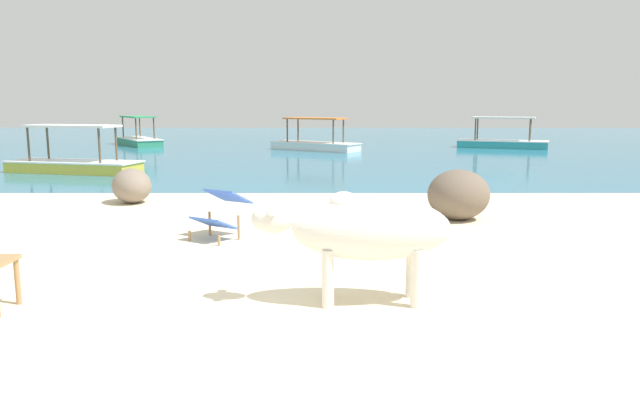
% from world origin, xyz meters
% --- Properties ---
extents(sand_beach, '(18.00, 14.00, 0.04)m').
position_xyz_m(sand_beach, '(0.00, 0.00, 0.02)').
color(sand_beach, beige).
rests_on(sand_beach, ground).
extents(water_surface, '(60.00, 36.00, 0.03)m').
position_xyz_m(water_surface, '(0.00, 22.00, 0.00)').
color(water_surface, teal).
rests_on(water_surface, ground).
extents(cow, '(1.85, 0.56, 1.05)m').
position_xyz_m(cow, '(0.63, 0.16, 0.73)').
color(cow, silver).
rests_on(cow, sand_beach).
extents(deck_chair_near, '(0.85, 0.93, 0.68)m').
position_xyz_m(deck_chair_near, '(-1.15, 2.84, 0.42)').
color(deck_chair_near, '#A37A4C').
rests_on(deck_chair_near, sand_beach).
extents(shore_rock_large, '(1.01, 1.10, 0.65)m').
position_xyz_m(shore_rock_large, '(-3.31, 5.80, 0.36)').
color(shore_rock_large, gray).
rests_on(shore_rock_large, sand_beach).
extents(shore_rock_medium, '(1.34, 1.32, 0.81)m').
position_xyz_m(shore_rock_medium, '(2.43, 4.19, 0.44)').
color(shore_rock_medium, '#6B5B4C').
rests_on(shore_rock_medium, sand_beach).
extents(boat_yellow, '(3.84, 2.00, 1.29)m').
position_xyz_m(boat_yellow, '(-6.50, 10.94, 0.29)').
color(boat_yellow, gold).
rests_on(boat_yellow, water_surface).
extents(boat_teal, '(3.84, 2.40, 1.29)m').
position_xyz_m(boat_teal, '(7.87, 19.88, 0.29)').
color(boat_teal, teal).
rests_on(boat_teal, water_surface).
extents(boat_green, '(2.94, 3.72, 1.29)m').
position_xyz_m(boat_green, '(-7.90, 21.51, 0.29)').
color(boat_green, '#338E66').
rests_on(boat_green, water_surface).
extents(boat_white, '(3.72, 2.94, 1.29)m').
position_xyz_m(boat_white, '(0.01, 18.64, 0.29)').
color(boat_white, white).
rests_on(boat_white, water_surface).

